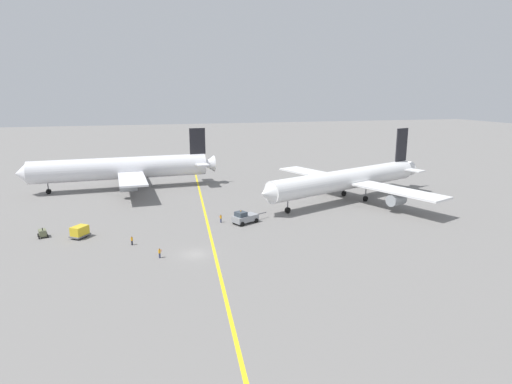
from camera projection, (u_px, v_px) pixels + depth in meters
name	position (u px, v px, depth m)	size (l,w,h in m)	color
ground_plane	(195.00, 254.00, 69.67)	(600.00, 600.00, 0.00)	slate
taxiway_stripe	(210.00, 233.00, 80.10)	(0.50, 120.00, 0.01)	yellow
airliner_at_gate_left	(122.00, 169.00, 115.63)	(51.09, 42.25, 15.89)	silver
airliner_being_pushed	(348.00, 180.00, 103.47)	(49.50, 46.58, 16.38)	white
pushback_tug	(245.00, 217.00, 85.89)	(8.05, 5.03, 2.86)	gray
gse_container_dolly_flat	(80.00, 231.00, 77.37)	(3.68, 3.88, 2.15)	slate
gse_gpu_cart_small	(43.00, 233.00, 77.68)	(2.14, 2.47, 1.90)	#666B4C
ground_crew_marshaller_foreground	(221.00, 218.00, 86.49)	(0.50, 0.36, 1.66)	#2D3351
ground_crew_ramp_agent_by_cones	(132.00, 241.00, 73.67)	(0.36, 0.36, 1.56)	black
ground_crew_wing_walker_right	(160.00, 253.00, 67.92)	(0.50, 0.36, 1.59)	#2D3351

